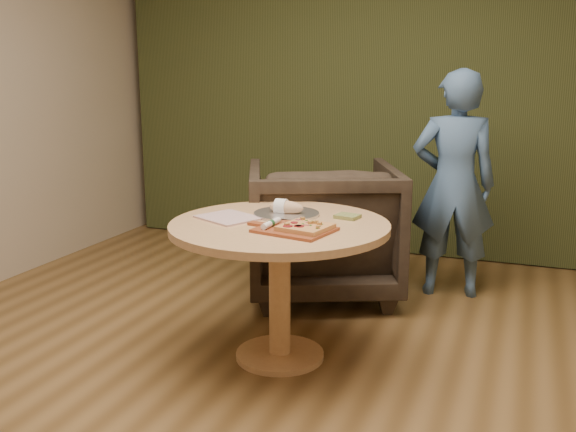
% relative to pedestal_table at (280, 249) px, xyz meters
% --- Properties ---
extents(room_shell, '(5.04, 6.04, 2.84)m').
position_rel_pedestal_table_xyz_m(room_shell, '(0.11, -0.60, 0.79)').
color(room_shell, brown).
rests_on(room_shell, ground).
extents(curtain, '(4.80, 0.14, 2.78)m').
position_rel_pedestal_table_xyz_m(curtain, '(0.11, 2.30, 0.79)').
color(curtain, '#2D3418').
rests_on(curtain, ground).
extents(pedestal_table, '(1.14, 1.14, 0.75)m').
position_rel_pedestal_table_xyz_m(pedestal_table, '(0.00, 0.00, 0.00)').
color(pedestal_table, tan).
rests_on(pedestal_table, ground).
extents(pizza_paddle, '(0.47, 0.35, 0.01)m').
position_rel_pedestal_table_xyz_m(pizza_paddle, '(0.13, -0.14, 0.15)').
color(pizza_paddle, brown).
rests_on(pizza_paddle, pedestal_table).
extents(flatbread_pizza, '(0.26, 0.26, 0.04)m').
position_rel_pedestal_table_xyz_m(flatbread_pizza, '(0.19, -0.15, 0.17)').
color(flatbread_pizza, tan).
rests_on(flatbread_pizza, pizza_paddle).
extents(cutlery_roll, '(0.04, 0.20, 0.03)m').
position_rel_pedestal_table_xyz_m(cutlery_roll, '(0.01, -0.15, 0.17)').
color(cutlery_roll, white).
rests_on(cutlery_roll, pizza_paddle).
extents(newspaper, '(0.38, 0.36, 0.01)m').
position_rel_pedestal_table_xyz_m(newspaper, '(-0.29, -0.01, 0.15)').
color(newspaper, white).
rests_on(newspaper, pedestal_table).
extents(serving_tray, '(0.36, 0.36, 0.02)m').
position_rel_pedestal_table_xyz_m(serving_tray, '(-0.03, 0.17, 0.15)').
color(serving_tray, silver).
rests_on(serving_tray, pedestal_table).
extents(bread_roll, '(0.19, 0.09, 0.09)m').
position_rel_pedestal_table_xyz_m(bread_roll, '(-0.04, 0.17, 0.18)').
color(bread_roll, '#D9B084').
rests_on(bread_roll, serving_tray).
extents(green_packet, '(0.14, 0.12, 0.02)m').
position_rel_pedestal_table_xyz_m(green_packet, '(0.30, 0.22, 0.15)').
color(green_packet, '#5A662D').
rests_on(green_packet, pedestal_table).
extents(armchair, '(1.26, 1.23, 1.01)m').
position_rel_pedestal_table_xyz_m(armchair, '(-0.10, 1.05, -0.11)').
color(armchair, black).
rests_on(armchair, ground).
extents(person_standing, '(0.62, 0.47, 1.53)m').
position_rel_pedestal_table_xyz_m(person_standing, '(0.72, 1.37, 0.16)').
color(person_standing, '#456791').
rests_on(person_standing, ground).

